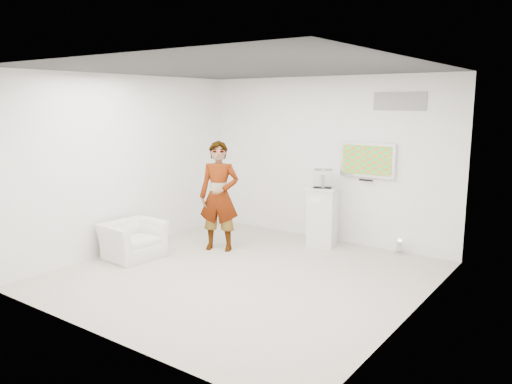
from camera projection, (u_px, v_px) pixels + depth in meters
room at (243, 175)px, 7.18m from camera, size 5.01×5.01×3.00m
tv at (368, 160)px, 8.64m from camera, size 1.00×0.08×0.60m
logo_decal at (400, 101)px, 8.21m from camera, size 0.90×0.02×0.30m
person at (219, 196)px, 8.56m from camera, size 0.82×0.70×1.89m
armchair at (133, 240)px, 8.23m from camera, size 0.88×0.99×0.60m
pedestal at (322, 217)px, 8.87m from camera, size 0.62×0.62×1.06m
floor_uplight at (400, 247)px, 8.43m from camera, size 0.20×0.20×0.25m
vitrine at (323, 178)px, 8.75m from camera, size 0.42×0.42×0.31m
console at (323, 181)px, 8.76m from camera, size 0.13×0.17×0.23m
wii_remote at (235, 152)px, 8.52m from camera, size 0.05×0.13×0.03m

